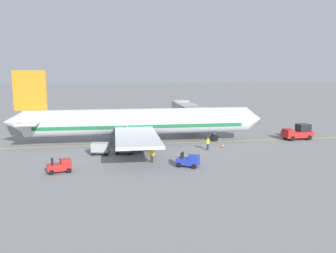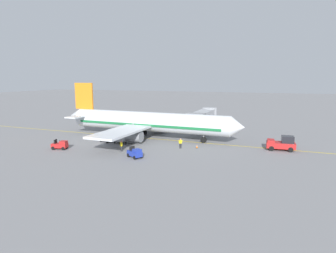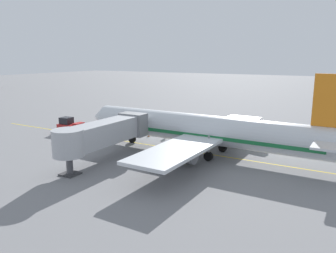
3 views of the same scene
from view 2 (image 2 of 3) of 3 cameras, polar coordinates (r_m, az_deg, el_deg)
The scene contains 12 objects.
ground_plane at distance 55.85m, azimuth -4.60°, elevation -2.33°, with size 400.00×400.00×0.00m, color slate.
gate_lead_in_line at distance 55.85m, azimuth -4.60°, elevation -2.32°, with size 0.24×80.00×0.01m, color gold.
parked_airliner at distance 55.44m, azimuth -4.31°, elevation 0.93°, with size 30.06×37.24×10.63m.
jet_bridge at distance 60.47m, azimuth 7.14°, elevation 1.86°, with size 14.16×3.50×4.98m.
pushback_tractor at distance 49.66m, azimuth 21.90°, elevation -3.20°, with size 2.54×4.56×2.40m.
baggage_tug_lead at distance 50.06m, azimuth -20.85°, elevation -3.49°, with size 1.81×2.72×1.62m.
baggage_tug_trailing at distance 42.10m, azimuth -6.66°, elevation -5.32°, with size 2.28×2.77×1.62m.
baggage_cart_front at distance 51.56m, azimuth -9.61°, elevation -2.36°, with size 1.74×2.98×1.58m.
baggage_cart_second_in_train at distance 53.19m, azimuth -12.37°, elevation -2.08°, with size 1.74×2.98×1.58m.
ground_crew_wing_walker at distance 47.37m, azimuth 2.52°, elevation -3.28°, with size 0.51×0.63×1.69m.
ground_crew_loader at distance 46.06m, azimuth -9.38°, elevation -3.78°, with size 0.43×0.67×1.69m.
safety_cone_nose_left at distance 47.91m, azimuth 5.83°, elevation -3.99°, with size 0.36×0.36×0.59m.
Camera 2 is at (49.05, 24.11, 11.48)m, focal length 30.33 mm.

